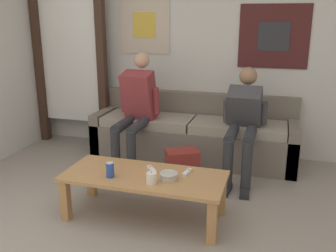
# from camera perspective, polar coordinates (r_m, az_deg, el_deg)

# --- Properties ---
(wall_back) EXTENTS (10.00, 0.07, 2.55)m
(wall_back) POSITION_cam_1_polar(r_m,az_deg,el_deg) (4.61, 3.21, 11.89)
(wall_back) COLOR silver
(wall_back) RESTS_ON ground_plane
(door_frame) EXTENTS (1.00, 0.10, 2.15)m
(door_frame) POSITION_cam_1_polar(r_m,az_deg,el_deg) (4.99, -14.78, 10.82)
(door_frame) COLOR #382319
(door_frame) RESTS_ON ground_plane
(couch) EXTENTS (2.36, 0.68, 0.75)m
(couch) POSITION_cam_1_polar(r_m,az_deg,el_deg) (4.44, 3.87, -1.50)
(couch) COLOR #70665B
(couch) RESTS_ON ground_plane
(coffee_table) EXTENTS (1.34, 0.57, 0.38)m
(coffee_table) POSITION_cam_1_polar(r_m,az_deg,el_deg) (3.13, -3.63, -8.38)
(coffee_table) COLOR #B27F4C
(coffee_table) RESTS_ON ground_plane
(person_seated_adult) EXTENTS (0.47, 0.88, 1.25)m
(person_seated_adult) POSITION_cam_1_polar(r_m,az_deg,el_deg) (4.18, -4.91, 2.96)
(person_seated_adult) COLOR #2D2D33
(person_seated_adult) RESTS_ON ground_plane
(person_seated_teen) EXTENTS (0.47, 1.00, 1.11)m
(person_seated_teen) POSITION_cam_1_polar(r_m,az_deg,el_deg) (3.95, 11.42, 1.08)
(person_seated_teen) COLOR #2D2D33
(person_seated_teen) RESTS_ON ground_plane
(backpack) EXTENTS (0.38, 0.34, 0.37)m
(backpack) POSITION_cam_1_polar(r_m,az_deg,el_deg) (3.75, 2.19, -6.55)
(backpack) COLOR maroon
(backpack) RESTS_ON ground_plane
(ceramic_bowl) EXTENTS (0.15, 0.15, 0.06)m
(ceramic_bowl) POSITION_cam_1_polar(r_m,az_deg,el_deg) (2.99, 0.10, -7.58)
(ceramic_bowl) COLOR #B7B2A8
(ceramic_bowl) RESTS_ON coffee_table
(pillar_candle) EXTENTS (0.08, 0.08, 0.10)m
(pillar_candle) POSITION_cam_1_polar(r_m,az_deg,el_deg) (2.93, -2.52, -7.94)
(pillar_candle) COLOR silver
(pillar_candle) RESTS_ON coffee_table
(drink_can_blue) EXTENTS (0.07, 0.07, 0.12)m
(drink_can_blue) POSITION_cam_1_polar(r_m,az_deg,el_deg) (3.07, -8.81, -6.62)
(drink_can_blue) COLOR #28479E
(drink_can_blue) RESTS_ON coffee_table
(game_controller_near_left) EXTENTS (0.12, 0.13, 0.03)m
(game_controller_near_left) POSITION_cam_1_polar(r_m,az_deg,el_deg) (3.17, -2.51, -6.61)
(game_controller_near_left) COLOR white
(game_controller_near_left) RESTS_ON coffee_table
(game_controller_near_right) EXTENTS (0.05, 0.15, 0.03)m
(game_controller_near_right) POSITION_cam_1_polar(r_m,az_deg,el_deg) (3.11, 2.93, -7.07)
(game_controller_near_right) COLOR white
(game_controller_near_right) RESTS_ON coffee_table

